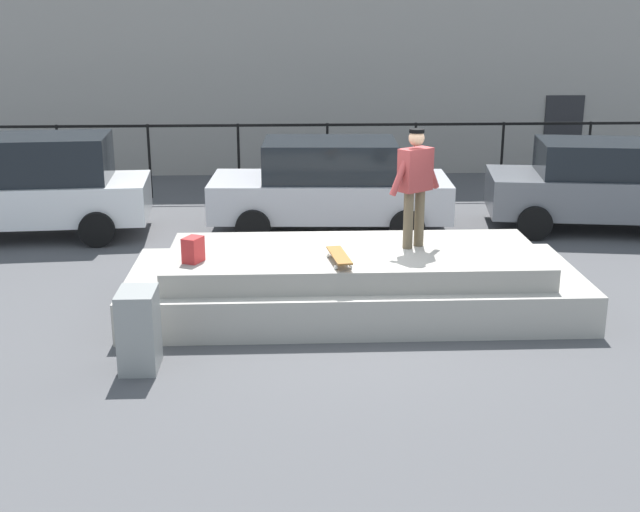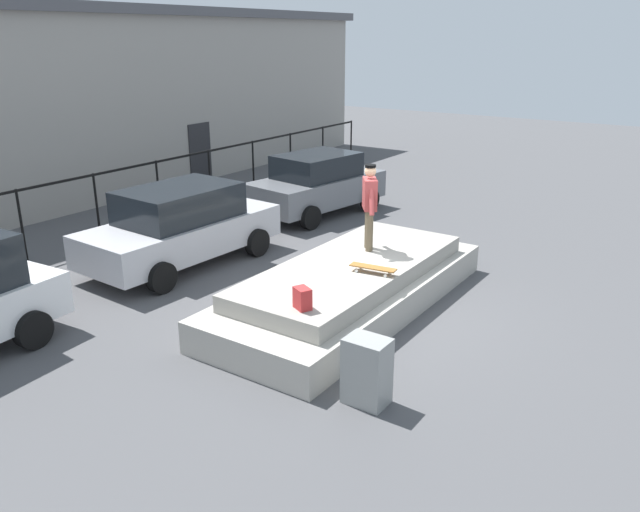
{
  "view_description": "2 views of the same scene",
  "coord_description": "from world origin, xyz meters",
  "px_view_note": "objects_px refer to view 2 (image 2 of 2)",
  "views": [
    {
      "loc": [
        -0.97,
        -10.84,
        4.11
      ],
      "look_at": [
        -0.44,
        1.3,
        0.45
      ],
      "focal_mm": 46.07,
      "sensor_mm": 36.0,
      "label": 1
    },
    {
      "loc": [
        -9.43,
        -5.53,
        4.86
      ],
      "look_at": [
        0.32,
        1.1,
        0.72
      ],
      "focal_mm": 35.54,
      "sensor_mm": 36.0,
      "label": 2
    }
  ],
  "objects_px": {
    "backpack": "(302,298)",
    "car_grey_sedan_far": "(317,184)",
    "car_silver_sedan_mid": "(181,225)",
    "skateboarder": "(370,201)",
    "utility_box": "(367,371)",
    "skateboard": "(373,268)"
  },
  "relations": [
    {
      "from": "car_silver_sedan_mid",
      "to": "skateboarder",
      "type": "bearing_deg",
      "value": -77.2
    },
    {
      "from": "skateboard",
      "to": "car_grey_sedan_far",
      "type": "height_order",
      "value": "car_grey_sedan_far"
    },
    {
      "from": "backpack",
      "to": "car_grey_sedan_far",
      "type": "distance_m",
      "value": 8.62
    },
    {
      "from": "skateboarder",
      "to": "backpack",
      "type": "distance_m",
      "value": 3.21
    },
    {
      "from": "backpack",
      "to": "car_grey_sedan_far",
      "type": "bearing_deg",
      "value": 148.86
    },
    {
      "from": "car_silver_sedan_mid",
      "to": "utility_box",
      "type": "xyz_separation_m",
      "value": [
        -2.6,
        -6.26,
        -0.4
      ]
    },
    {
      "from": "skateboarder",
      "to": "backpack",
      "type": "height_order",
      "value": "skateboarder"
    },
    {
      "from": "skateboarder",
      "to": "car_silver_sedan_mid",
      "type": "xyz_separation_m",
      "value": [
        -0.96,
        4.2,
        -0.96
      ]
    },
    {
      "from": "backpack",
      "to": "car_grey_sedan_far",
      "type": "xyz_separation_m",
      "value": [
        7.23,
        4.7,
        -0.17
      ]
    },
    {
      "from": "skateboarder",
      "to": "car_grey_sedan_far",
      "type": "relative_size",
      "value": 0.39
    },
    {
      "from": "skateboarder",
      "to": "car_grey_sedan_far",
      "type": "distance_m",
      "value": 5.94
    },
    {
      "from": "car_grey_sedan_far",
      "to": "car_silver_sedan_mid",
      "type": "bearing_deg",
      "value": 178.84
    },
    {
      "from": "backpack",
      "to": "utility_box",
      "type": "xyz_separation_m",
      "value": [
        -0.51,
        -1.45,
        -0.55
      ]
    },
    {
      "from": "car_grey_sedan_far",
      "to": "utility_box",
      "type": "height_order",
      "value": "car_grey_sedan_far"
    },
    {
      "from": "skateboarder",
      "to": "backpack",
      "type": "bearing_deg",
      "value": -168.92
    },
    {
      "from": "skateboarder",
      "to": "car_grey_sedan_far",
      "type": "bearing_deg",
      "value": 44.44
    },
    {
      "from": "backpack",
      "to": "car_silver_sedan_mid",
      "type": "xyz_separation_m",
      "value": [
        2.09,
        4.8,
        -0.15
      ]
    },
    {
      "from": "skateboard",
      "to": "utility_box",
      "type": "height_order",
      "value": "skateboard"
    },
    {
      "from": "skateboarder",
      "to": "skateboard",
      "type": "bearing_deg",
      "value": -146.41
    },
    {
      "from": "backpack",
      "to": "car_grey_sedan_far",
      "type": "relative_size",
      "value": 0.08
    },
    {
      "from": "utility_box",
      "to": "car_grey_sedan_far",
      "type": "bearing_deg",
      "value": 38.36
    },
    {
      "from": "skateboard",
      "to": "skateboarder",
      "type": "bearing_deg",
      "value": 33.59
    }
  ]
}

